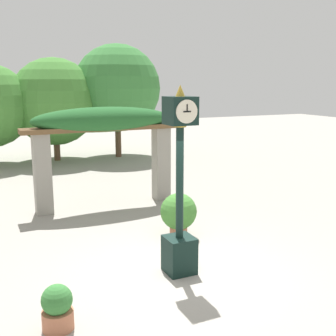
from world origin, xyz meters
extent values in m
plane|color=gray|center=(0.00, 0.00, 0.00)|extent=(60.00, 60.00, 0.00)
cube|color=black|center=(-0.02, 0.00, 0.35)|extent=(0.52, 0.52, 0.69)
cylinder|color=black|center=(-0.02, 0.00, 1.72)|extent=(0.14, 0.14, 2.05)
cylinder|color=gold|center=(-0.02, 0.00, 2.76)|extent=(0.23, 0.23, 0.04)
cube|color=black|center=(-0.02, 0.00, 3.02)|extent=(0.49, 0.49, 0.49)
cylinder|color=beige|center=(-0.02, -0.25, 3.02)|extent=(0.40, 0.02, 0.40)
cylinder|color=beige|center=(-0.02, 0.26, 3.02)|extent=(0.40, 0.02, 0.40)
cube|color=black|center=(-0.02, -0.27, 3.02)|extent=(0.14, 0.01, 0.02)
cube|color=black|center=(-0.02, -0.27, 3.08)|extent=(0.02, 0.01, 0.13)
cone|color=gold|center=(-0.02, 0.00, 3.37)|extent=(0.17, 0.17, 0.20)
cube|color=gray|center=(-1.74, 4.79, 1.09)|extent=(0.44, 0.44, 2.19)
cube|color=gray|center=(1.74, 4.79, 1.09)|extent=(0.44, 0.44, 2.19)
cube|color=brown|center=(0.00, 4.57, 2.25)|extent=(4.52, 0.16, 0.13)
cube|color=brown|center=(0.00, 4.79, 2.25)|extent=(4.52, 0.16, 0.13)
cube|color=brown|center=(0.00, 5.01, 2.25)|extent=(4.52, 0.16, 0.13)
ellipsoid|color=#235B28|center=(0.00, 4.79, 2.49)|extent=(3.98, 1.04, 0.70)
cylinder|color=#B26B4C|center=(-2.44, -0.93, 0.14)|extent=(0.46, 0.46, 0.29)
sphere|color=#387A38|center=(-2.44, -0.93, 0.46)|extent=(0.45, 0.45, 0.45)
cylinder|color=#B26B4C|center=(0.79, 1.66, 0.15)|extent=(0.41, 0.41, 0.29)
sphere|color=#427F33|center=(0.79, 1.66, 0.61)|extent=(0.84, 0.84, 0.84)
cylinder|color=brown|center=(0.05, 12.64, 0.65)|extent=(0.28, 0.28, 1.30)
sphere|color=#427F33|center=(0.05, 12.64, 2.65)|extent=(3.86, 3.86, 3.86)
cylinder|color=brown|center=(2.90, 12.41, 0.91)|extent=(0.28, 0.28, 1.81)
sphere|color=#387A38|center=(2.90, 12.41, 3.23)|extent=(4.04, 4.04, 4.04)
camera|label=1|loc=(-3.32, -6.61, 3.52)|focal=45.00mm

